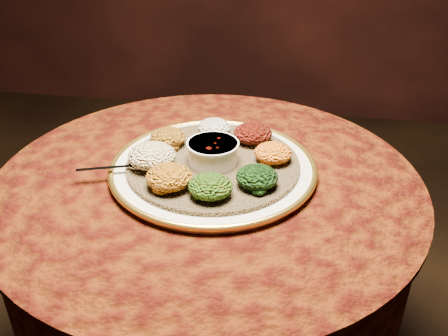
# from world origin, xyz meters

# --- Properties ---
(table) EXTENTS (0.96, 0.96, 0.73)m
(table) POSITION_xyz_m (0.00, 0.00, 0.55)
(table) COLOR black
(table) RESTS_ON ground
(platter) EXTENTS (0.47, 0.47, 0.02)m
(platter) POSITION_xyz_m (0.01, 0.02, 0.75)
(platter) COLOR beige
(platter) RESTS_ON table
(injera) EXTENTS (0.45, 0.45, 0.01)m
(injera) POSITION_xyz_m (0.01, 0.02, 0.76)
(injera) COLOR olive
(injera) RESTS_ON platter
(stew_bowl) EXTENTS (0.12, 0.12, 0.05)m
(stew_bowl) POSITION_xyz_m (0.01, 0.02, 0.79)
(stew_bowl) COLOR white
(stew_bowl) RESTS_ON injera
(spoon) EXTENTS (0.15, 0.07, 0.01)m
(spoon) POSITION_xyz_m (-0.16, -0.03, 0.77)
(spoon) COLOR silver
(spoon) RESTS_ON injera
(portion_ayib) EXTENTS (0.08, 0.08, 0.04)m
(portion_ayib) POSITION_xyz_m (-0.01, 0.16, 0.78)
(portion_ayib) COLOR white
(portion_ayib) RESTS_ON injera
(portion_kitfo) EXTENTS (0.09, 0.09, 0.04)m
(portion_kitfo) POSITION_xyz_m (0.08, 0.14, 0.78)
(portion_kitfo) COLOR black
(portion_kitfo) RESTS_ON injera
(portion_tikil) EXTENTS (0.08, 0.08, 0.04)m
(portion_tikil) POSITION_xyz_m (0.14, 0.05, 0.78)
(portion_tikil) COLOR orange
(portion_tikil) RESTS_ON injera
(portion_gomen) EXTENTS (0.09, 0.08, 0.04)m
(portion_gomen) POSITION_xyz_m (0.12, -0.06, 0.78)
(portion_gomen) COLOR black
(portion_gomen) RESTS_ON injera
(portion_mixveg) EXTENTS (0.09, 0.09, 0.04)m
(portion_mixveg) POSITION_xyz_m (0.03, -0.11, 0.78)
(portion_mixveg) COLOR #A0320A
(portion_mixveg) RESTS_ON injera
(portion_kik) EXTENTS (0.10, 0.09, 0.05)m
(portion_kik) POSITION_xyz_m (-0.06, -0.09, 0.79)
(portion_kik) COLOR #A1580E
(portion_kik) RESTS_ON injera
(portion_timatim) EXTENTS (0.11, 0.10, 0.05)m
(portion_timatim) POSITION_xyz_m (-0.12, -0.02, 0.79)
(portion_timatim) COLOR maroon
(portion_timatim) RESTS_ON injera
(portion_shiro) EXTENTS (0.08, 0.08, 0.04)m
(portion_shiro) POSITION_xyz_m (-0.11, 0.09, 0.78)
(portion_shiro) COLOR #855310
(portion_shiro) RESTS_ON injera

